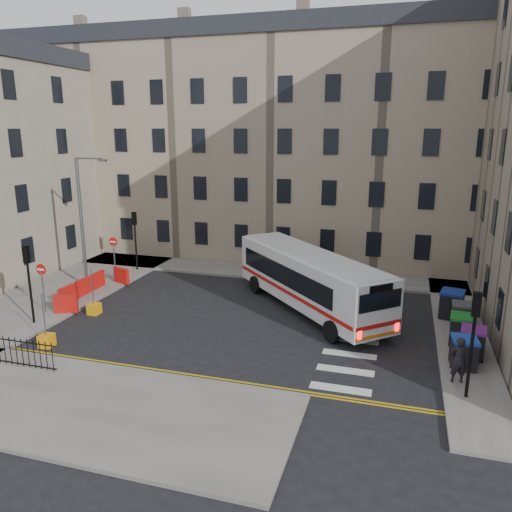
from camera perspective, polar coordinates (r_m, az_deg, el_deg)
The scene contains 22 objects.
ground at distance 26.41m, azimuth 2.59°, elevation -7.57°, with size 120.00×120.00×0.00m, color black.
pavement_north at distance 35.85m, azimuth -3.37°, elevation -1.49°, with size 36.00×3.20×0.15m, color slate.
pavement_east at distance 29.62m, azimuth 21.82°, elevation -6.00°, with size 2.40×26.00×0.15m, color slate.
pavement_west at distance 33.23m, azimuth -21.12°, elevation -3.75°, with size 6.00×22.00×0.15m, color slate.
pavement_sw at distance 21.25m, azimuth -24.05°, elevation -14.43°, with size 20.00×6.00×0.15m, color slate.
terrace_north at distance 41.35m, azimuth -1.55°, elevation 12.66°, with size 38.30×10.80×17.20m.
traffic_light_east at distance 19.77m, azimuth 23.62°, elevation -7.63°, with size 0.28×0.22×4.10m.
traffic_light_nw at distance 35.85m, azimuth -13.67°, elevation 2.72°, with size 0.28×0.22×4.10m.
traffic_light_sw at distance 27.56m, azimuth -24.59°, elevation -1.67°, with size 0.28×0.22×4.10m.
streetlamp at distance 32.42m, azimuth -19.32°, elevation 3.75°, with size 0.50×0.22×8.14m.
no_entry_north at distance 34.61m, azimuth -15.95°, elevation 0.82°, with size 0.60×0.08×3.00m.
no_entry_south at distance 29.17m, azimuth -23.26°, elevation -2.31°, with size 0.60×0.08×3.00m.
roadworks_barriers at distance 31.43m, azimuth -18.63°, elevation -3.45°, with size 1.66×6.26×1.00m.
bus at distance 27.67m, azimuth 6.07°, elevation -2.52°, with size 10.01×10.46×3.22m.
wheelie_bin_a at distance 22.91m, azimuth 22.65°, elevation -10.12°, with size 1.10×1.24×1.29m.
wheelie_bin_b at distance 24.02m, azimuth 23.51°, elevation -9.03°, with size 1.20×1.33×1.32m.
wheelie_bin_c at distance 25.20m, azimuth 22.46°, elevation -7.75°, with size 1.21×1.36×1.38m.
wheelie_bin_d at distance 27.04m, azimuth 22.48°, elevation -6.34°, with size 1.07×1.22×1.30m.
wheelie_bin_e at distance 28.35m, azimuth 21.46°, elevation -5.13°, with size 1.39×1.53×1.45m.
pedestrian at distance 21.43m, azimuth 22.12°, elevation -10.93°, with size 0.69×0.45×1.88m, color black.
bollard_yellow at distance 28.80m, azimuth -18.01°, elevation -5.76°, with size 0.60×0.60×0.60m, color orange.
bollard_chevron at distance 25.44m, azimuth -22.81°, elevation -8.90°, with size 0.60×0.60×0.60m, color orange.
Camera 1 is at (5.86, -23.78, 9.88)m, focal length 35.00 mm.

